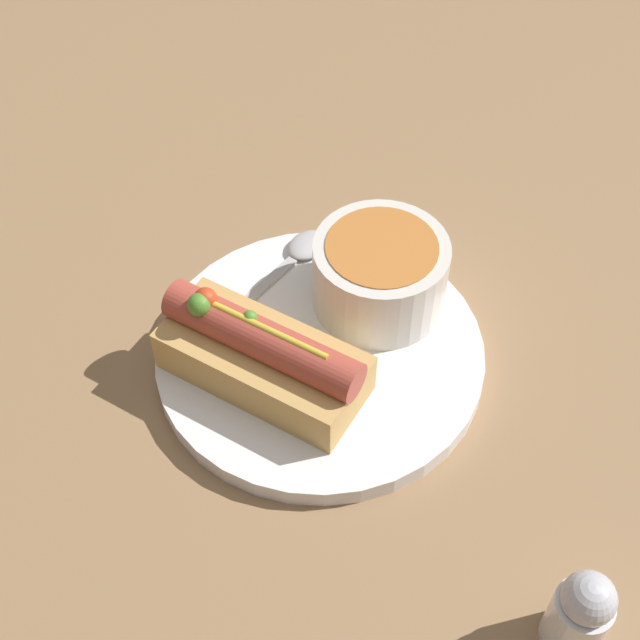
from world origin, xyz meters
TOP-DOWN VIEW (x-y plane):
  - ground_plane at (0.00, 0.00)m, footprint 4.00×4.00m
  - dinner_plate at (0.00, 0.00)m, footprint 0.25×0.25m
  - hot_dog at (-0.01, -0.05)m, footprint 0.16×0.10m
  - soup_bowl at (-0.00, 0.07)m, footprint 0.10×0.10m
  - spoon at (-0.08, 0.04)m, footprint 0.03×0.17m
  - salt_shaker at (0.26, -0.05)m, footprint 0.04×0.04m

SIDE VIEW (x-z plane):
  - ground_plane at x=0.00m, z-range 0.00..0.00m
  - dinner_plate at x=0.00m, z-range 0.00..0.02m
  - spoon at x=-0.08m, z-range 0.02..0.02m
  - salt_shaker at x=0.26m, z-range 0.00..0.07m
  - hot_dog at x=-0.01m, z-range 0.01..0.08m
  - soup_bowl at x=0.00m, z-range 0.02..0.08m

